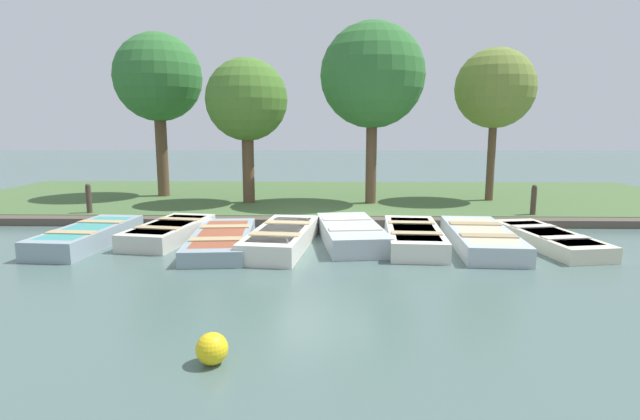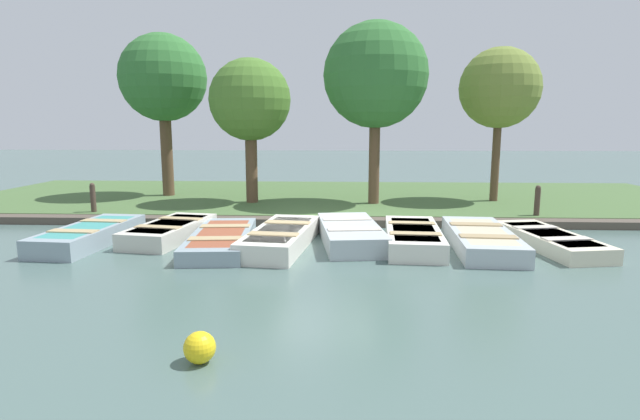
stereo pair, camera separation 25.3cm
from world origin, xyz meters
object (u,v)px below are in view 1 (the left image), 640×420
rowboat_5 (414,236)px  park_tree_left (247,101)px  rowboat_0 (88,236)px  rowboat_3 (282,237)px  park_tree_center (373,76)px  rowboat_1 (169,231)px  buoy (212,349)px  rowboat_7 (548,239)px  rowboat_4 (351,233)px  park_tree_right (495,89)px  mooring_post_near (89,202)px  park_tree_far_left (158,79)px  rowboat_2 (222,239)px  mooring_post_far (533,203)px  rowboat_6 (481,238)px

rowboat_5 → park_tree_left: park_tree_left is taller
rowboat_0 → rowboat_3: 4.19m
rowboat_0 → park_tree_center: bearing=130.7°
rowboat_1 → buoy: bearing=31.3°
rowboat_7 → park_tree_center: bearing=-153.0°
rowboat_4 → rowboat_5: 1.36m
rowboat_4 → park_tree_right: park_tree_right is taller
rowboat_0 → rowboat_7: size_ratio=0.98×
rowboat_4 → mooring_post_near: size_ratio=3.13×
buoy → park_tree_far_left: park_tree_far_left is taller
rowboat_2 → park_tree_left: size_ratio=0.75×
mooring_post_near → mooring_post_far: size_ratio=1.00×
rowboat_2 → rowboat_4: rowboat_4 is taller
rowboat_1 → rowboat_6: same height
park_tree_left → rowboat_1: bearing=-14.6°
mooring_post_near → park_tree_right: 12.24m
buoy → rowboat_1: bearing=-158.1°
rowboat_7 → mooring_post_near: size_ratio=3.13×
rowboat_4 → buoy: bearing=-23.9°
rowboat_1 → mooring_post_near: mooring_post_near is taller
park_tree_right → rowboat_1: bearing=-60.5°
park_tree_left → park_tree_right: size_ratio=0.93×
rowboat_0 → rowboat_2: size_ratio=0.91×
rowboat_6 → rowboat_7: (-0.11, 1.46, -0.03)m
rowboat_0 → buoy: rowboat_0 is taller
rowboat_4 → rowboat_5: rowboat_4 is taller
rowboat_1 → rowboat_5: bearing=95.0°
park_tree_left → rowboat_7: bearing=57.1°
rowboat_5 → mooring_post_far: (-2.72, 3.59, 0.30)m
rowboat_0 → park_tree_right: park_tree_right is taller
mooring_post_near → rowboat_3: bearing=62.2°
park_tree_far_left → park_tree_center: park_tree_center is taller
buoy → park_tree_far_left: size_ratio=0.06×
rowboat_6 → rowboat_1: bearing=-90.8°
park_tree_right → rowboat_2: bearing=-53.0°
rowboat_5 → park_tree_left: (-4.65, -4.29, 3.05)m
rowboat_7 → mooring_post_far: (-2.70, 0.73, 0.34)m
rowboat_6 → park_tree_far_left: (-6.15, -8.81, 3.84)m
park_tree_far_left → rowboat_7: bearing=59.5°
park_tree_far_left → rowboat_1: bearing=19.5°
rowboat_7 → buoy: 8.04m
rowboat_0 → buoy: (5.35, 3.95, -0.03)m
mooring_post_near → buoy: 9.73m
mooring_post_far → park_tree_left: park_tree_left is taller
rowboat_3 → park_tree_left: bearing=-155.6°
rowboat_6 → buoy: size_ratio=9.49×
park_tree_right → buoy: bearing=-30.2°
rowboat_5 → mooring_post_far: mooring_post_far is taller
rowboat_5 → buoy: rowboat_5 is taller
rowboat_2 → park_tree_center: 7.08m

